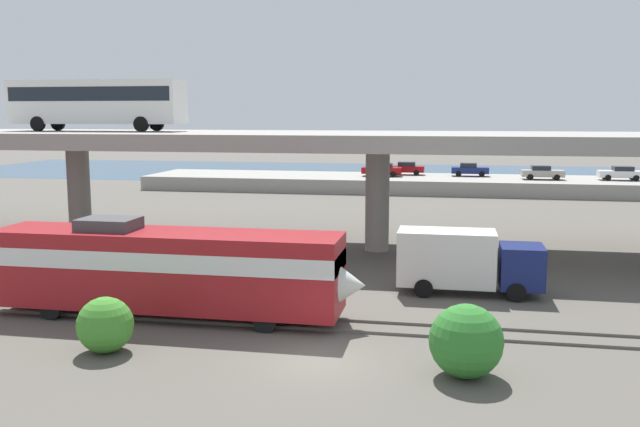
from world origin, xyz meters
The scene contains 16 objects.
ground_plane centered at (0.00, 0.00, 0.00)m, with size 260.00×260.00×0.00m, color #565149.
rail_strip_near centered at (0.00, 3.29, 0.06)m, with size 110.00×0.12×0.12m, color #59544C.
rail_strip_far centered at (0.00, 4.71, 0.06)m, with size 110.00×0.12×0.12m, color #59544C.
train_locomotive centered at (-6.48, 4.00, 2.19)m, with size 15.92×3.04×4.18m.
highway_overpass centered at (0.00, 20.00, 6.68)m, with size 96.00×11.70×7.40m.
transit_bus_on_overpass centered at (-19.14, 20.69, 9.46)m, with size 12.00×2.68×3.40m.
service_truck_west centered at (5.25, 10.25, 1.64)m, with size 6.80×2.46×3.04m.
pier_parking_lot centered at (0.00, 55.00, 0.77)m, with size 59.94×10.82×1.55m, color gray.
parked_car_0 centered at (-0.71, 57.48, 2.32)m, with size 4.48×1.88×1.50m.
parked_car_1 centered at (6.63, 56.97, 2.32)m, with size 4.13×1.84×1.50m.
parked_car_2 centered at (-3.13, 55.00, 2.32)m, with size 4.44×1.98×1.50m.
parked_car_3 centered at (22.33, 54.98, 2.32)m, with size 4.50×1.90×1.50m.
parked_car_4 centered at (14.21, 54.33, 2.32)m, with size 4.39×1.98×1.50m.
harbor_water centered at (0.00, 78.00, 0.00)m, with size 140.00×36.00×0.01m, color #2D5170.
shrub_left centered at (-7.65, -0.56, 1.02)m, with size 2.03×2.03×2.03m, color #3F892C.
shrub_right centered at (5.10, -0.55, 1.22)m, with size 2.44×2.44×2.44m, color #2E792B.
Camera 1 is at (4.44, -22.62, 8.57)m, focal length 38.55 mm.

